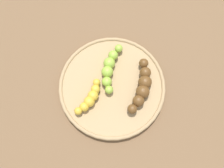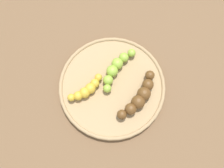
{
  "view_description": "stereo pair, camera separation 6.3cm",
  "coord_description": "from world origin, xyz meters",
  "px_view_note": "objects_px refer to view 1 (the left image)",
  "views": [
    {
      "loc": [
        -0.08,
        0.15,
        0.64
      ],
      "look_at": [
        0.0,
        0.0,
        0.04
      ],
      "focal_mm": 38.92,
      "sensor_mm": 36.0,
      "label": 1
    },
    {
      "loc": [
        -0.13,
        0.12,
        0.64
      ],
      "look_at": [
        0.0,
        0.0,
        0.04
      ],
      "focal_mm": 38.92,
      "sensor_mm": 36.0,
      "label": 2
    }
  ],
  "objects_px": {
    "fruit_bowl": "(112,87)",
    "banana_overripe": "(142,87)",
    "banana_green": "(110,68)",
    "banana_spotted": "(90,98)"
  },
  "relations": [
    {
      "from": "fruit_bowl",
      "to": "banana_overripe",
      "type": "relative_size",
      "value": 1.91
    },
    {
      "from": "fruit_bowl",
      "to": "banana_overripe",
      "type": "distance_m",
      "value": 0.08
    },
    {
      "from": "fruit_bowl",
      "to": "banana_overripe",
      "type": "xyz_separation_m",
      "value": [
        -0.07,
        -0.03,
        0.03
      ]
    },
    {
      "from": "banana_green",
      "to": "banana_spotted",
      "type": "bearing_deg",
      "value": 70.29
    },
    {
      "from": "banana_spotted",
      "to": "banana_green",
      "type": "bearing_deg",
      "value": 89.1
    },
    {
      "from": "fruit_bowl",
      "to": "banana_green",
      "type": "xyz_separation_m",
      "value": [
        0.03,
        -0.04,
        0.02
      ]
    },
    {
      "from": "fruit_bowl",
      "to": "banana_green",
      "type": "bearing_deg",
      "value": -55.49
    },
    {
      "from": "banana_overripe",
      "to": "fruit_bowl",
      "type": "bearing_deg",
      "value": -169.81
    },
    {
      "from": "banana_green",
      "to": "banana_overripe",
      "type": "relative_size",
      "value": 0.92
    },
    {
      "from": "fruit_bowl",
      "to": "banana_green",
      "type": "height_order",
      "value": "banana_green"
    }
  ]
}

